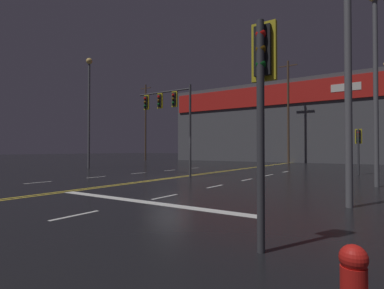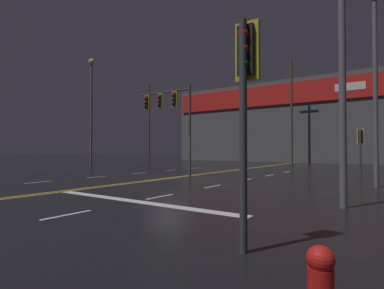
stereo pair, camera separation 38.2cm
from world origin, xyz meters
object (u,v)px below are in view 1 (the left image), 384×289
traffic_signal_median (167,107)px  traffic_signal_corner_southeast (263,81)px  streetlight_median_approach (375,59)px  streetlight_near_right (89,98)px  fire_hydrant (354,283)px  traffic_signal_corner_northeast (358,141)px

traffic_signal_median → traffic_signal_corner_southeast: traffic_signal_median is taller
traffic_signal_median → traffic_signal_corner_southeast: 14.67m
traffic_signal_median → streetlight_median_approach: streetlight_median_approach is taller
streetlight_median_approach → streetlight_near_right: bearing=175.7°
traffic_signal_median → traffic_signal_corner_southeast: bearing=-45.3°
streetlight_median_approach → fire_hydrant: (0.25, -12.47, -5.34)m
streetlight_near_right → traffic_signal_median: bearing=-11.8°
traffic_signal_corner_southeast → streetlight_near_right: (-21.11, 12.61, 3.55)m
traffic_signal_median → traffic_signal_corner_southeast: size_ratio=1.49×
traffic_signal_median → streetlight_median_approach: (11.47, 0.59, 1.30)m
traffic_signal_median → streetlight_median_approach: bearing=3.0°
streetlight_near_right → streetlight_median_approach: size_ratio=1.12×
streetlight_near_right → traffic_signal_corner_northeast: bearing=14.5°
traffic_signal_median → streetlight_median_approach: 11.56m
streetlight_near_right → fire_hydrant: bearing=-32.1°
traffic_signal_corner_southeast → streetlight_near_right: streetlight_near_right is taller
streetlight_median_approach → fire_hydrant: bearing=-88.9°
fire_hydrant → traffic_signal_corner_southeast: bearing=133.7°
traffic_signal_median → traffic_signal_corner_northeast: size_ratio=1.85×
traffic_signal_corner_southeast → fire_hydrant: bearing=-46.3°
streetlight_near_right → streetlight_median_approach: (22.32, -1.67, -0.61)m
traffic_signal_corner_northeast → fire_hydrant: size_ratio=4.04×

